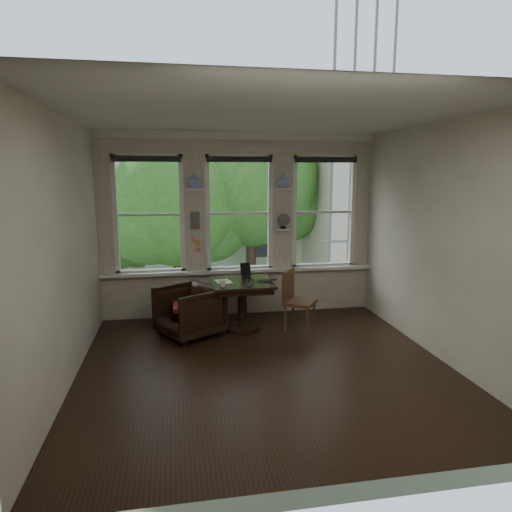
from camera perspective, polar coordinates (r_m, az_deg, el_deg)
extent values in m
plane|color=black|center=(5.81, 1.14, -13.55)|extent=(4.50, 4.50, 0.00)
plane|color=silver|center=(5.35, 1.26, 17.30)|extent=(4.50, 4.50, 0.00)
plane|color=beige|center=(7.58, -2.13, 3.85)|extent=(4.50, 0.00, 4.50)
plane|color=beige|center=(3.25, 9.00, -4.90)|extent=(4.50, 0.00, 4.50)
plane|color=beige|center=(5.42, -22.85, 0.49)|extent=(0.00, 4.50, 4.50)
plane|color=beige|center=(6.22, 21.99, 1.71)|extent=(0.00, 4.50, 4.50)
cube|color=white|center=(7.37, -7.70, 8.27)|extent=(0.26, 0.16, 0.03)
cube|color=white|center=(7.57, 3.44, 8.39)|extent=(0.26, 0.16, 0.03)
cube|color=#59544F|center=(7.43, -7.62, 4.42)|extent=(0.14, 0.06, 0.28)
imported|color=silver|center=(7.37, -7.73, 9.35)|extent=(0.24, 0.24, 0.25)
imported|color=silver|center=(7.57, 3.46, 9.44)|extent=(0.24, 0.24, 0.25)
imported|color=black|center=(6.74, -8.37, -6.88)|extent=(1.11, 1.10, 0.74)
cube|color=maroon|center=(6.72, -8.39, -6.24)|extent=(0.45, 0.45, 0.06)
imported|color=black|center=(6.83, 1.42, -3.14)|extent=(0.33, 0.23, 0.02)
imported|color=white|center=(6.53, -4.19, -3.43)|extent=(0.13, 0.13, 0.10)
imported|color=white|center=(6.59, -0.71, -3.35)|extent=(0.11, 0.11, 0.09)
cube|color=black|center=(7.15, -1.32, -1.73)|extent=(0.17, 0.12, 0.22)
cube|color=silver|center=(6.86, -4.07, -3.20)|extent=(0.28, 0.34, 0.00)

